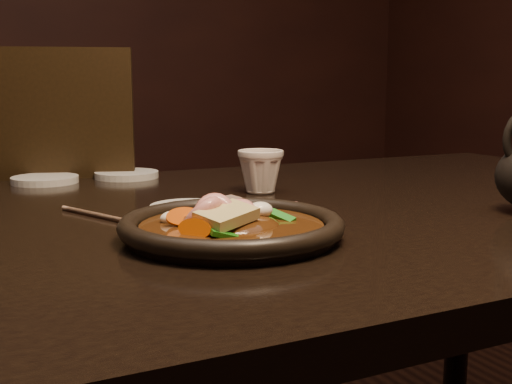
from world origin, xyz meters
name	(u,v)px	position (x,y,z in m)	size (l,w,h in m)	color
table	(285,256)	(0.00, 0.00, 0.67)	(1.60, 0.90, 0.75)	black
chair	(37,264)	(-0.28, 0.60, 0.54)	(0.60, 0.60, 1.00)	black
plate	(232,227)	(-0.16, -0.16, 0.76)	(0.26, 0.26, 0.03)	black
stirfry	(226,223)	(-0.16, -0.16, 0.77)	(0.15, 0.14, 0.06)	#391D0A
soy_dish	(189,210)	(-0.15, -0.01, 0.76)	(0.11, 0.11, 0.01)	silver
saucer_left	(45,180)	(-0.28, 0.39, 0.76)	(0.12, 0.12, 0.01)	silver
saucer_right	(127,175)	(-0.13, 0.39, 0.76)	(0.12, 0.12, 0.01)	silver
tea_cup	(261,170)	(0.02, 0.12, 0.79)	(0.08, 0.07, 0.08)	beige
chopsticks	(113,218)	(-0.25, 0.00, 0.75)	(0.10, 0.21, 0.01)	#A37B5D
napkin	(262,215)	(-0.07, -0.05, 0.75)	(0.15, 0.15, 0.00)	#AC6D6A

